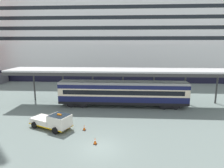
# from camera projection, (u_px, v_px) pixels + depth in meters

# --- Properties ---
(ground_plane) EXTENTS (400.00, 400.00, 0.00)m
(ground_plane) POSITION_uv_depth(u_px,v_px,m) (100.00, 148.00, 19.08)
(ground_plane) COLOR slate
(cruise_ship) EXTENTS (168.49, 25.26, 36.94)m
(cruise_ship) POSITION_uv_depth(u_px,v_px,m) (157.00, 36.00, 61.23)
(cruise_ship) COLOR black
(cruise_ship) RESTS_ON ground
(platform_canopy) EXTENTS (36.99, 5.26, 6.00)m
(platform_canopy) POSITION_uv_depth(u_px,v_px,m) (123.00, 71.00, 31.26)
(platform_canopy) COLOR silver
(platform_canopy) RESTS_ON ground
(train_carriage) EXTENTS (20.38, 2.81, 4.11)m
(train_carriage) POSITION_uv_depth(u_px,v_px,m) (123.00, 93.00, 31.47)
(train_carriage) COLOR black
(train_carriage) RESTS_ON ground
(service_truck) EXTENTS (5.57, 3.97, 2.02)m
(service_truck) POSITION_uv_depth(u_px,v_px,m) (54.00, 121.00, 23.22)
(service_truck) COLOR silver
(service_truck) RESTS_ON ground
(traffic_cone_near) EXTENTS (0.36, 0.36, 0.72)m
(traffic_cone_near) POSITION_uv_depth(u_px,v_px,m) (95.00, 141.00, 19.73)
(traffic_cone_near) COLOR black
(traffic_cone_near) RESTS_ON ground
(traffic_cone_mid) EXTENTS (0.36, 0.36, 0.67)m
(traffic_cone_mid) POSITION_uv_depth(u_px,v_px,m) (84.00, 128.00, 22.95)
(traffic_cone_mid) COLOR black
(traffic_cone_mid) RESTS_ON ground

